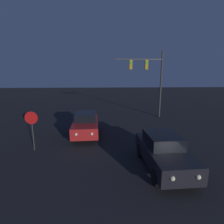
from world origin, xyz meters
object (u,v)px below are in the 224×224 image
object	(u,v)px
car_far	(86,124)
traffic_signal_mast	(150,74)
car_near	(163,151)
stop_sign	(32,124)

from	to	relation	value
car_far	traffic_signal_mast	xyz separation A→B (m)	(5.95, 5.32, 3.51)
car_near	car_far	bearing A→B (deg)	-51.99
traffic_signal_mast	car_far	bearing A→B (deg)	-138.21
stop_sign	car_near	bearing A→B (deg)	-18.65
stop_sign	traffic_signal_mast	bearing A→B (deg)	41.78
car_far	stop_sign	size ratio (longest dim) A/B	1.82
car_far	stop_sign	world-z (taller)	stop_sign
traffic_signal_mast	stop_sign	bearing A→B (deg)	-138.22
car_near	stop_sign	bearing A→B (deg)	-20.95
traffic_signal_mast	stop_sign	world-z (taller)	traffic_signal_mast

